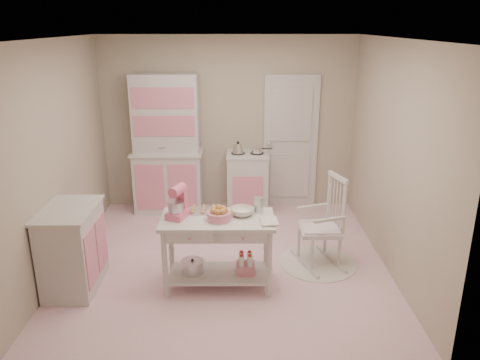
# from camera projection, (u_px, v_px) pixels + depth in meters

# --- Properties ---
(room_shell) EXTENTS (3.84, 3.84, 2.62)m
(room_shell) POSITION_uv_depth(u_px,v_px,m) (225.00, 128.00, 5.16)
(room_shell) COLOR pink
(room_shell) RESTS_ON ground
(door) EXTENTS (0.82, 0.05, 2.04)m
(door) POSITION_uv_depth(u_px,v_px,m) (290.00, 142.00, 7.14)
(door) COLOR silver
(door) RESTS_ON ground
(hutch) EXTENTS (1.06, 0.50, 2.08)m
(hutch) POSITION_uv_depth(u_px,v_px,m) (167.00, 145.00, 6.92)
(hutch) COLOR silver
(hutch) RESTS_ON ground
(stove) EXTENTS (0.62, 0.57, 0.92)m
(stove) POSITION_uv_depth(u_px,v_px,m) (247.00, 183.00, 7.07)
(stove) COLOR silver
(stove) RESTS_ON ground
(base_cabinet) EXTENTS (0.54, 0.84, 0.92)m
(base_cabinet) POSITION_uv_depth(u_px,v_px,m) (73.00, 249.00, 5.00)
(base_cabinet) COLOR silver
(base_cabinet) RESTS_ON ground
(lace_rug) EXTENTS (0.92, 0.92, 0.01)m
(lace_rug) POSITION_uv_depth(u_px,v_px,m) (318.00, 263.00, 5.64)
(lace_rug) COLOR white
(lace_rug) RESTS_ON ground
(rocking_chair) EXTENTS (0.69, 0.84, 1.10)m
(rocking_chair) POSITION_uv_depth(u_px,v_px,m) (320.00, 221.00, 5.46)
(rocking_chair) COLOR silver
(rocking_chair) RESTS_ON ground
(work_table) EXTENTS (1.20, 0.60, 0.80)m
(work_table) POSITION_uv_depth(u_px,v_px,m) (218.00, 252.00, 5.05)
(work_table) COLOR silver
(work_table) RESTS_ON ground
(stand_mixer) EXTENTS (0.29, 0.33, 0.34)m
(stand_mixer) POSITION_uv_depth(u_px,v_px,m) (177.00, 202.00, 4.89)
(stand_mixer) COLOR #EC6388
(stand_mixer) RESTS_ON work_table
(cookie_tray) EXTENTS (0.34, 0.24, 0.02)m
(cookie_tray) POSITION_uv_depth(u_px,v_px,m) (204.00, 211.00, 5.09)
(cookie_tray) COLOR silver
(cookie_tray) RESTS_ON work_table
(bread_basket) EXTENTS (0.25, 0.25, 0.09)m
(bread_basket) POSITION_uv_depth(u_px,v_px,m) (219.00, 216.00, 4.86)
(bread_basket) COLOR pink
(bread_basket) RESTS_ON work_table
(mixing_bowl) EXTENTS (0.25, 0.25, 0.08)m
(mixing_bowl) POSITION_uv_depth(u_px,v_px,m) (242.00, 212.00, 4.99)
(mixing_bowl) COLOR silver
(mixing_bowl) RESTS_ON work_table
(metal_pitcher) EXTENTS (0.10, 0.10, 0.17)m
(metal_pitcher) POSITION_uv_depth(u_px,v_px,m) (258.00, 205.00, 5.05)
(metal_pitcher) COLOR silver
(metal_pitcher) RESTS_ON work_table
(recipe_book) EXTENTS (0.19, 0.25, 0.02)m
(recipe_book) POSITION_uv_depth(u_px,v_px,m) (261.00, 222.00, 4.81)
(recipe_book) COLOR silver
(recipe_book) RESTS_ON work_table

